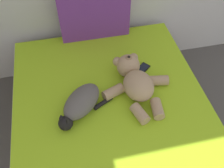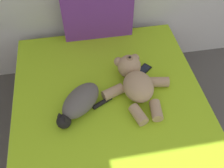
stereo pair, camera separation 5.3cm
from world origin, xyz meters
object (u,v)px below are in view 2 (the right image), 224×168
object	(u,v)px
bed	(114,138)
cell_phone	(143,70)
patterned_cushion	(98,10)
cat	(79,102)
teddy_bear	(135,81)

from	to	relation	value
bed	cell_phone	xyz separation A→B (m)	(0.32, 0.43, 0.26)
bed	patterned_cushion	size ratio (longest dim) A/B	3.36
cat	teddy_bear	world-z (taller)	teddy_bear
bed	cat	size ratio (longest dim) A/B	4.95
patterned_cushion	cell_phone	bearing A→B (deg)	-60.70
cell_phone	teddy_bear	bearing A→B (deg)	-122.80
bed	cell_phone	size ratio (longest dim) A/B	12.84
bed	cat	bearing A→B (deg)	147.57
patterned_cushion	cell_phone	world-z (taller)	patterned_cushion
teddy_bear	cell_phone	xyz separation A→B (m)	(0.11, 0.17, -0.08)
cat	cell_phone	xyz separation A→B (m)	(0.54, 0.29, -0.07)
teddy_bear	cell_phone	bearing A→B (deg)	57.20
patterned_cushion	teddy_bear	xyz separation A→B (m)	(0.18, -0.69, -0.18)
bed	cell_phone	distance (m)	0.59
bed	cell_phone	bearing A→B (deg)	53.65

